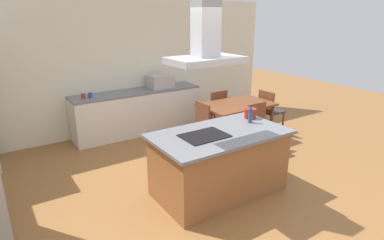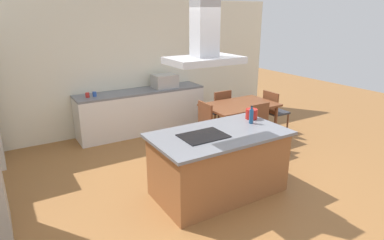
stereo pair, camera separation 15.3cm
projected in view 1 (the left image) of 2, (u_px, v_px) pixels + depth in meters
The scene contains 16 objects.
ground at pixel (167, 155), 5.87m from camera, with size 16.00×16.00×0.00m, color #936033.
wall_back at pixel (125, 67), 6.84m from camera, with size 7.20×0.10×2.70m, color silver.
kitchen_island at pixel (219, 162), 4.54m from camera, with size 1.86×1.05×0.90m.
cooktop at pixel (204, 136), 4.26m from camera, with size 0.60×0.44×0.01m, color black.
tea_kettle at pixel (250, 113), 4.98m from camera, with size 0.23×0.18×0.18m.
olive_oil_bottle at pixel (251, 115), 4.75m from camera, with size 0.06×0.06×0.27m.
back_counter at pixel (138, 112), 6.87m from camera, with size 2.70×0.62×0.90m.
countertop_microwave at pixel (161, 81), 6.97m from camera, with size 0.50×0.38×0.28m, color #B2AFAA.
coffee_mug_red at pixel (83, 96), 6.13m from camera, with size 0.08×0.08×0.09m, color red.
coffee_mug_blue at pixel (90, 95), 6.21m from camera, with size 0.08×0.08×0.09m, color #2D56B2.
dining_table at pixel (236, 108), 6.37m from camera, with size 1.40×0.90×0.75m.
chair_facing_back_wall at pixel (216, 108), 6.95m from camera, with size 0.42×0.42×0.89m.
chair_facing_island at pixel (260, 125), 5.89m from camera, with size 0.42×0.42×0.89m.
chair_at_left_end at pixel (198, 124), 5.94m from camera, with size 0.42×0.42×0.89m.
chair_at_right_end at pixel (269, 108), 6.90m from camera, with size 0.42×0.42×0.89m.
range_hood at pixel (206, 42), 3.89m from camera, with size 0.90×0.55×0.78m.
Camera 1 is at (-2.58, -3.24, 2.44)m, focal length 30.50 mm.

